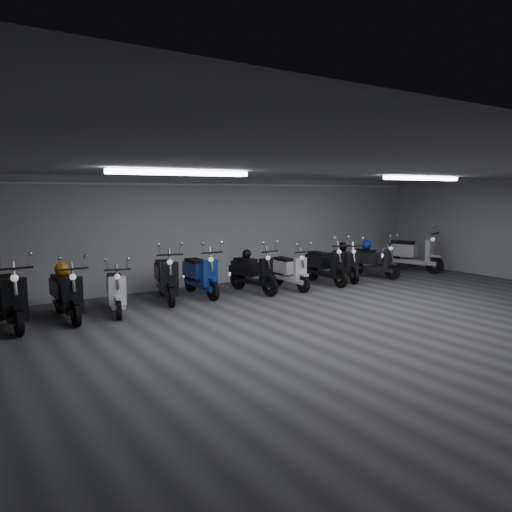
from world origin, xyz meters
TOP-DOWN VIEW (x-y plane):
  - floor at (0.00, 0.00)m, footprint 14.00×10.00m
  - ceiling at (0.00, 0.00)m, footprint 14.00×10.00m
  - back_wall at (0.00, 5.00)m, footprint 14.00×0.01m
  - fluor_strip_left at (-3.00, 1.00)m, footprint 2.40×0.18m
  - fluor_strip_right at (3.00, 1.00)m, footprint 2.40×0.18m
  - conduit at (0.00, 4.92)m, footprint 13.60×0.05m
  - scooter_0 at (-5.32, 3.34)m, footprint 0.77×1.98m
  - scooter_1 at (-4.34, 3.35)m, footprint 0.64×1.79m
  - scooter_2 at (-3.40, 3.32)m, footprint 0.90×1.70m
  - scooter_3 at (-2.12, 3.79)m, footprint 1.07×1.97m
  - scooter_4 at (-1.22, 3.84)m, footprint 0.65×1.83m
  - scooter_5 at (0.02, 3.49)m, footprint 0.85×1.83m
  - scooter_6 at (1.04, 3.36)m, footprint 0.59×1.66m
  - scooter_7 at (2.22, 3.34)m, footprint 0.66×1.81m
  - scooter_8 at (3.02, 3.43)m, footprint 1.10×1.78m
  - scooter_9 at (4.00, 3.30)m, footprint 1.03×1.80m
  - scooter_10 at (5.81, 3.39)m, footprint 1.29×2.12m
  - helmet_0 at (-0.02, 3.73)m, footprint 0.23×0.23m
  - helmet_1 at (-4.35, 3.59)m, footprint 0.28×0.28m
  - helmet_2 at (3.93, 3.53)m, footprint 0.28×0.28m
  - helmet_3 at (3.10, 3.65)m, footprint 0.26×0.26m

SIDE VIEW (x-z plane):
  - floor at x=0.00m, z-range -0.01..0.00m
  - scooter_2 at x=-3.40m, z-range 0.00..1.21m
  - scooter_6 at x=1.04m, z-range 0.00..1.23m
  - scooter_8 at x=3.02m, z-range 0.00..1.26m
  - scooter_9 at x=4.00m, z-range 0.00..1.27m
  - scooter_5 at x=0.02m, z-range 0.00..1.31m
  - scooter_1 at x=-4.34m, z-range 0.00..1.32m
  - scooter_7 at x=2.22m, z-range 0.00..1.33m
  - scooter_4 at x=-1.22m, z-range 0.00..1.35m
  - scooter_3 at x=-2.12m, z-range 0.00..1.40m
  - scooter_0 at x=-5.32m, z-range 0.00..1.44m
  - scooter_10 at x=5.81m, z-range 0.00..1.50m
  - helmet_3 at x=3.10m, z-range 0.78..1.04m
  - helmet_0 at x=-0.02m, z-range 0.81..1.04m
  - helmet_2 at x=3.93m, z-range 0.79..1.07m
  - helmet_1 at x=-4.35m, z-range 0.82..1.09m
  - back_wall at x=0.00m, z-range 0.00..2.80m
  - conduit at x=0.00m, z-range 2.59..2.65m
  - fluor_strip_left at x=-3.00m, z-range 2.70..2.78m
  - fluor_strip_right at x=3.00m, z-range 2.70..2.78m
  - ceiling at x=0.00m, z-range 2.80..2.81m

